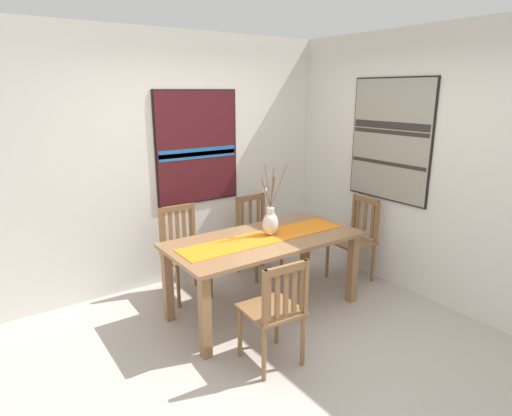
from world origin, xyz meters
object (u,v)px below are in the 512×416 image
(chair_0, at_px, (183,250))
(chair_3, at_px, (275,309))
(chair_1, at_px, (355,238))
(centerpiece_vase, at_px, (270,221))
(chair_2, at_px, (257,234))
(dining_table, at_px, (264,249))
(painting_on_side_wall, at_px, (390,140))
(painting_on_back_wall, at_px, (197,147))

(chair_0, distance_m, chair_3, 1.52)
(chair_1, bearing_deg, centerpiece_vase, 179.53)
(centerpiece_vase, distance_m, chair_2, 0.94)
(dining_table, relative_size, painting_on_side_wall, 1.43)
(chair_0, relative_size, painting_on_back_wall, 0.76)
(dining_table, relative_size, painting_on_back_wall, 1.48)
(chair_3, bearing_deg, painting_on_back_wall, 79.24)
(chair_0, distance_m, chair_2, 0.95)
(chair_0, xyz_separation_m, painting_on_side_wall, (2.01, -0.92, 1.09))
(chair_0, xyz_separation_m, painting_on_back_wall, (0.41, 0.41, 0.99))
(centerpiece_vase, xyz_separation_m, painting_on_back_wall, (-0.16, 1.14, 0.60))
(chair_0, bearing_deg, dining_table, -57.33)
(chair_1, bearing_deg, painting_on_side_wall, -35.82)
(chair_1, xyz_separation_m, chair_2, (-0.81, 0.76, -0.01))
(dining_table, height_order, chair_2, chair_2)
(painting_on_back_wall, height_order, painting_on_side_wall, painting_on_side_wall)
(chair_2, bearing_deg, chair_1, -43.20)
(dining_table, bearing_deg, painting_on_back_wall, 93.71)
(dining_table, height_order, painting_on_side_wall, painting_on_side_wall)
(dining_table, bearing_deg, chair_2, 59.28)
(centerpiece_vase, distance_m, painting_on_back_wall, 1.30)
(chair_0, relative_size, chair_3, 1.06)
(painting_on_back_wall, bearing_deg, chair_1, -40.39)
(centerpiece_vase, relative_size, chair_3, 0.80)
(dining_table, distance_m, painting_on_side_wall, 1.80)
(chair_1, height_order, chair_2, chair_1)
(chair_0, height_order, chair_3, chair_0)
(chair_0, height_order, painting_on_side_wall, painting_on_side_wall)
(chair_1, relative_size, painting_on_side_wall, 0.73)
(centerpiece_vase, height_order, chair_1, centerpiece_vase)
(chair_2, distance_m, chair_3, 1.79)
(chair_0, distance_m, chair_1, 1.91)
(dining_table, xyz_separation_m, centerpiece_vase, (0.09, 0.03, 0.25))
(centerpiece_vase, relative_size, painting_on_back_wall, 0.57)
(dining_table, height_order, chair_0, chair_0)
(chair_2, relative_size, painting_on_back_wall, 0.74)
(chair_3, height_order, painting_on_side_wall, painting_on_side_wall)
(painting_on_back_wall, distance_m, painting_on_side_wall, 2.08)
(dining_table, bearing_deg, chair_0, 122.67)
(chair_3, xyz_separation_m, painting_on_back_wall, (0.37, 1.93, 1.00))
(centerpiece_vase, bearing_deg, painting_on_side_wall, -7.44)
(chair_0, bearing_deg, painting_on_side_wall, -24.56)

